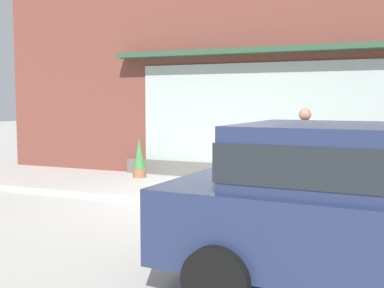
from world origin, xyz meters
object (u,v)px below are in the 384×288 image
(potted_plant_window_right, at_px, (304,170))
(potted_plant_window_center, at_px, (267,160))
(pedestrian_with_handbag, at_px, (304,147))
(fire_hydrant, at_px, (262,179))
(parked_car_navy, at_px, (377,202))
(potted_plant_low_front, at_px, (139,158))

(potted_plant_window_right, distance_m, potted_plant_window_center, 0.86)
(pedestrian_with_handbag, bearing_deg, fire_hydrant, -71.13)
(potted_plant_window_right, bearing_deg, parked_car_navy, -74.14)
(fire_hydrant, distance_m, potted_plant_window_right, 2.13)
(potted_plant_low_front, bearing_deg, pedestrian_with_handbag, -17.77)
(fire_hydrant, xyz_separation_m, potted_plant_low_front, (-3.53, 1.81, 0.01))
(pedestrian_with_handbag, bearing_deg, potted_plant_window_center, -163.59)
(potted_plant_window_center, bearing_deg, potted_plant_window_right, -5.51)
(pedestrian_with_handbag, xyz_separation_m, potted_plant_window_center, (-1.11, 1.71, -0.47))
(fire_hydrant, bearing_deg, pedestrian_with_handbag, 35.42)
(parked_car_navy, distance_m, potted_plant_window_center, 6.38)
(potted_plant_window_right, bearing_deg, potted_plant_low_front, -175.79)
(parked_car_navy, bearing_deg, potted_plant_low_front, 138.42)
(potted_plant_window_center, bearing_deg, pedestrian_with_handbag, -57.04)
(parked_car_navy, distance_m, potted_plant_low_front, 7.83)
(parked_car_navy, height_order, potted_plant_window_center, parked_car_navy)
(potted_plant_low_front, bearing_deg, parked_car_navy, -44.67)
(potted_plant_window_center, bearing_deg, potted_plant_low_front, -173.15)
(fire_hydrant, xyz_separation_m, potted_plant_window_right, (0.39, 2.09, -0.08))
(parked_car_navy, bearing_deg, pedestrian_with_handbag, 111.41)
(pedestrian_with_handbag, distance_m, potted_plant_window_center, 2.09)
(parked_car_navy, xyz_separation_m, potted_plant_window_right, (-1.64, 5.78, -0.55))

